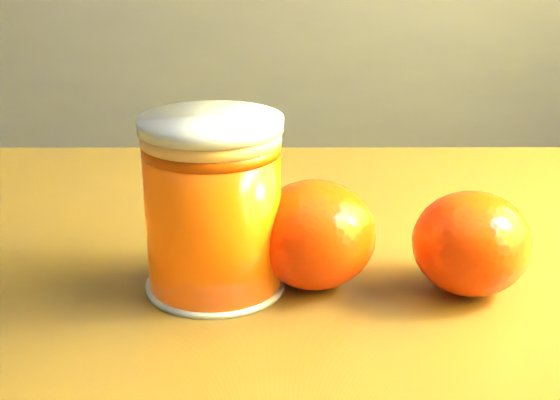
{
  "coord_description": "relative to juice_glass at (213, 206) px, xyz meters",
  "views": [
    {
      "loc": [
        0.83,
        -0.35,
        0.95
      ],
      "look_at": [
        0.85,
        0.11,
        0.78
      ],
      "focal_mm": 50.0,
      "sensor_mm": 36.0,
      "label": 1
    }
  ],
  "objects": [
    {
      "name": "juice_glass",
      "position": [
        0.0,
        0.0,
        0.0
      ],
      "size": [
        0.09,
        0.09,
        0.11
      ],
      "rotation": [
        0.0,
        0.0,
        0.15
      ],
      "color": "#F75304",
      "rests_on": "table"
    },
    {
      "name": "orange_front",
      "position": [
        0.06,
        0.0,
        -0.02
      ],
      "size": [
        0.1,
        0.1,
        0.07
      ],
      "primitive_type": "ellipsoid",
      "rotation": [
        0.0,
        0.0,
        0.37
      ],
      "color": "#FB3905",
      "rests_on": "table"
    },
    {
      "name": "orange_back",
      "position": [
        0.16,
        -0.01,
        -0.02
      ],
      "size": [
        0.08,
        0.08,
        0.06
      ],
      "primitive_type": "ellipsoid",
      "rotation": [
        0.0,
        0.0,
        -0.18
      ],
      "color": "#FB3905",
      "rests_on": "table"
    }
  ]
}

